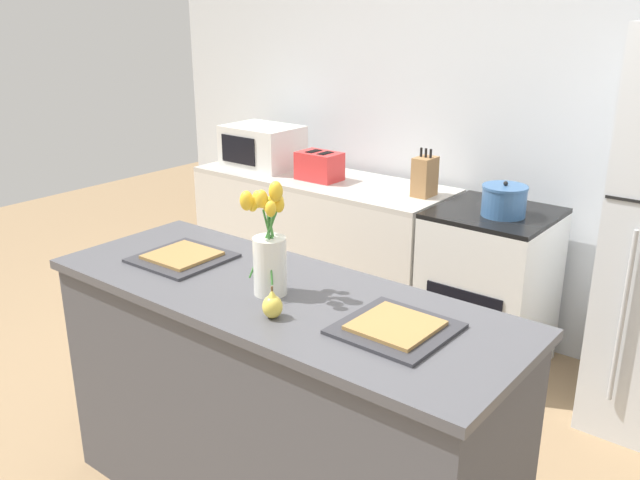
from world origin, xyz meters
TOP-DOWN VIEW (x-y plane):
  - back_wall at (0.00, 2.00)m, footprint 5.20×0.08m
  - kitchen_island at (0.00, 0.00)m, footprint 1.80×0.66m
  - back_counter at (-1.06, 1.60)m, footprint 1.68×0.60m
  - stove_range at (0.10, 1.60)m, footprint 0.60×0.61m
  - flower_vase at (-0.00, -0.03)m, footprint 0.16×0.15m
  - pear_figurine at (0.14, -0.17)m, footprint 0.07×0.07m
  - plate_setting_left at (-0.49, -0.00)m, footprint 0.33×0.33m
  - plate_setting_right at (0.49, -0.00)m, footprint 0.33×0.33m
  - toaster at (-1.04, 1.55)m, footprint 0.28×0.18m
  - cooking_pot at (0.16, 1.55)m, footprint 0.23×0.23m
  - microwave at (-1.55, 1.60)m, footprint 0.48×0.37m
  - knife_block at (-0.35, 1.63)m, footprint 0.10×0.14m

SIDE VIEW (x-z plane):
  - stove_range at x=0.10m, z-range 0.00..0.89m
  - back_counter at x=-1.06m, z-range 0.00..0.89m
  - kitchen_island at x=0.00m, z-range 0.00..0.96m
  - cooking_pot at x=0.16m, z-range 0.87..1.06m
  - plate_setting_left at x=-0.49m, z-range 0.95..0.98m
  - plate_setting_right at x=0.49m, z-range 0.95..0.98m
  - toaster at x=-1.04m, z-range 0.89..1.06m
  - knife_block at x=-0.35m, z-range 0.86..1.13m
  - pear_figurine at x=0.14m, z-range 0.94..1.05m
  - microwave at x=-1.55m, z-range 0.89..1.16m
  - flower_vase at x=0.00m, z-range 0.91..1.32m
  - back_wall at x=0.00m, z-range 0.00..2.70m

